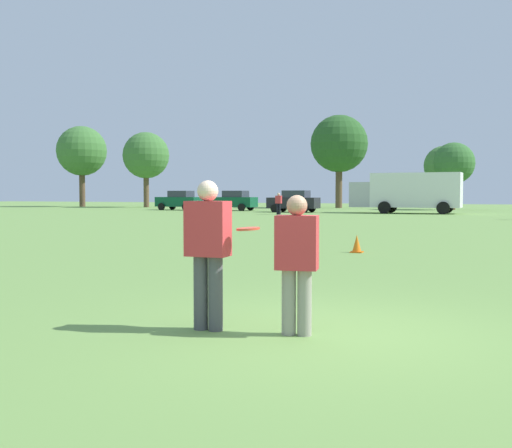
% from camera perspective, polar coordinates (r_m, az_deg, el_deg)
% --- Properties ---
extents(ground_plane, '(172.42, 172.42, 0.00)m').
position_cam_1_polar(ground_plane, '(7.17, 6.39, -10.06)').
color(ground_plane, '#6B9347').
extents(player_thrower, '(0.50, 0.30, 1.75)m').
position_cam_1_polar(player_thrower, '(7.13, -4.51, -2.07)').
color(player_thrower, '#4C4C51').
rests_on(player_thrower, ground).
extents(player_defender, '(0.50, 0.34, 1.58)m').
position_cam_1_polar(player_defender, '(6.88, 3.83, -3.10)').
color(player_defender, gray).
rests_on(player_defender, ground).
extents(frisbee, '(0.27, 0.27, 0.05)m').
position_cam_1_polar(frisbee, '(6.99, -0.74, -0.45)').
color(frisbee, '#E54C33').
extents(traffic_cone, '(0.32, 0.32, 0.48)m').
position_cam_1_polar(traffic_cone, '(16.69, 9.40, -1.86)').
color(traffic_cone, '#D8590C').
rests_on(traffic_cone, ground).
extents(parked_car_near_left, '(4.25, 2.31, 1.82)m').
position_cam_1_polar(parked_car_near_left, '(58.10, -7.18, 2.22)').
color(parked_car_near_left, '#0C4C2D').
rests_on(parked_car_near_left, ground).
extents(parked_car_mid_left, '(4.25, 2.31, 1.82)m').
position_cam_1_polar(parked_car_mid_left, '(55.89, -2.10, 2.21)').
color(parked_car_mid_left, '#0C4C2D').
rests_on(parked_car_mid_left, ground).
extents(parked_car_center, '(4.25, 2.31, 1.82)m').
position_cam_1_polar(parked_car_center, '(51.21, 3.57, 2.14)').
color(parked_car_center, black).
rests_on(parked_car_center, ground).
extents(box_truck, '(8.57, 3.18, 3.18)m').
position_cam_1_polar(box_truck, '(49.69, 14.01, 2.99)').
color(box_truck, white).
rests_on(box_truck, ground).
extents(bystander_field_marshal, '(0.47, 0.29, 1.63)m').
position_cam_1_polar(bystander_field_marshal, '(45.64, 2.12, 2.05)').
color(bystander_field_marshal, black).
rests_on(bystander_field_marshal, ground).
extents(tree_west_oak, '(5.83, 5.83, 9.47)m').
position_cam_1_polar(tree_west_oak, '(75.07, -15.97, 6.55)').
color(tree_west_oak, brown).
rests_on(tree_west_oak, ground).
extents(tree_west_maple, '(5.20, 5.20, 8.46)m').
position_cam_1_polar(tree_west_maple, '(70.17, -10.24, 6.30)').
color(tree_west_maple, brown).
rests_on(tree_west_maple, ground).
extents(tree_center_elm, '(6.14, 6.14, 9.98)m').
position_cam_1_polar(tree_center_elm, '(66.63, 7.77, 7.41)').
color(tree_center_elm, brown).
rests_on(tree_center_elm, ground).
extents(tree_east_birch, '(3.80, 3.80, 6.17)m').
position_cam_1_polar(tree_east_birch, '(61.90, 17.13, 5.22)').
color(tree_east_birch, brown).
rests_on(tree_east_birch, ground).
extents(tree_east_oak, '(3.94, 3.94, 6.40)m').
position_cam_1_polar(tree_east_oak, '(61.03, 17.97, 5.40)').
color(tree_east_oak, brown).
rests_on(tree_east_oak, ground).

